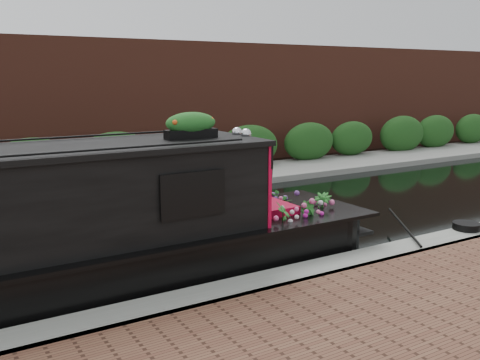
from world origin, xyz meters
TOP-DOWN VIEW (x-y plane):
  - ground at (0.00, 0.00)m, footprint 80.00×80.00m
  - near_bank_coping at (0.00, -3.30)m, footprint 40.00×0.60m
  - far_bank_path at (0.00, 4.20)m, footprint 40.00×2.40m
  - far_hedge at (0.00, 5.10)m, footprint 40.00×1.10m
  - far_brick_wall at (0.00, 7.20)m, footprint 40.00×1.00m
  - rope_fender at (1.96, -1.92)m, footprint 0.31×0.38m
  - coiled_mooring_rope at (3.62, -3.18)m, footprint 0.47×0.47m

SIDE VIEW (x-z plane):
  - ground at x=0.00m, z-range 0.00..0.00m
  - near_bank_coping at x=0.00m, z-range -0.25..0.25m
  - far_bank_path at x=0.00m, z-range -0.17..0.17m
  - far_hedge at x=0.00m, z-range -1.40..1.40m
  - far_brick_wall at x=0.00m, z-range -4.00..4.00m
  - rope_fender at x=1.96m, z-range 0.00..0.31m
  - coiled_mooring_rope at x=3.62m, z-range 0.25..0.37m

